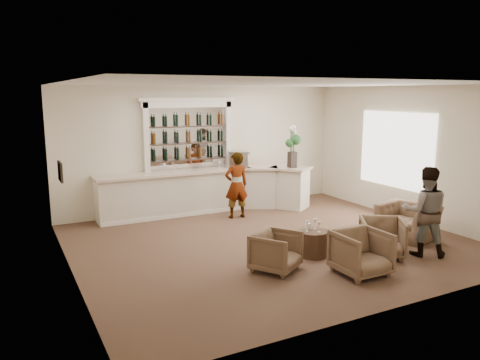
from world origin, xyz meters
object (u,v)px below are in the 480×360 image
armchair_right (382,237)px  flower_vase (292,144)px  armchair_center (361,253)px  sommelier (236,185)px  espresso_machine (238,159)px  armchair_left (276,251)px  bar_counter (207,191)px  cocktail_table (313,243)px  guest (425,211)px  armchair_far (408,221)px

armchair_right → flower_vase: 4.28m
armchair_center → flower_vase: 5.00m
sommelier → espresso_machine: sommelier is taller
armchair_left → armchair_center: armchair_center is taller
bar_counter → espresso_machine: espresso_machine is taller
cocktail_table → espresso_machine: 4.28m
cocktail_table → guest: size_ratio=0.33×
guest → armchair_center: (-1.77, -0.22, -0.48)m
cocktail_table → armchair_left: armchair_left is taller
armchair_left → cocktail_table: bearing=-15.8°
guest → armchair_right: bearing=15.7°
bar_counter → armchair_right: size_ratio=6.99×
armchair_far → espresso_machine: size_ratio=2.25×
sommelier → armchair_left: sommelier is taller
armchair_right → armchair_left: bearing=-153.5°
flower_vase → armchair_center: bearing=-109.0°
armchair_center → armchair_right: bearing=28.9°
armchair_left → espresso_machine: 4.79m
armchair_left → armchair_center: size_ratio=0.90×
bar_counter → flower_vase: flower_vase is taller
armchair_right → sommelier: bearing=141.6°
armchair_left → espresso_machine: bearing=37.8°
cocktail_table → guest: bearing=-26.0°
sommelier → armchair_right: 4.05m
guest → espresso_machine: guest is taller
bar_counter → armchair_right: bearing=-70.9°
armchair_right → espresso_machine: (-0.70, 4.73, 0.99)m
sommelier → guest: 4.61m
flower_vase → armchair_far: bearing=-76.9°
sommelier → armchair_far: 4.14m
espresso_machine → cocktail_table: bearing=-72.8°
bar_counter → armchair_far: size_ratio=5.09×
guest → flower_vase: 4.42m
guest → armchair_right: guest is taller
armchair_far → flower_vase: size_ratio=0.99×
espresso_machine → bar_counter: bearing=-154.7°
cocktail_table → armchair_center: bearing=-81.6°
armchair_center → bar_counter: bearing=97.2°
bar_counter → guest: bearing=-64.5°
armchair_right → armchair_far: armchair_right is taller
cocktail_table → armchair_left: bearing=-162.5°
bar_counter → armchair_right: bar_counter is taller
armchair_center → espresso_machine: bearing=87.1°
armchair_right → armchair_far: size_ratio=0.73×
armchair_center → armchair_far: size_ratio=0.77×
armchair_right → espresso_machine: espresso_machine is taller
sommelier → armchair_far: bearing=134.1°
armchair_center → armchair_far: bearing=26.8°
espresso_machine → armchair_right: bearing=-57.8°
bar_counter → espresso_machine: size_ratio=11.46×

